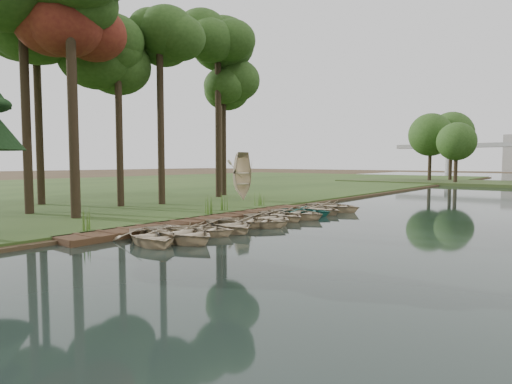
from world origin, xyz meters
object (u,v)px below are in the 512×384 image
Objects in this scene: rowboat_0 at (152,234)px; rowboat_2 at (200,228)px; boardwalk at (210,220)px; rowboat_1 at (180,231)px; stored_rowboat at (242,195)px.

rowboat_0 is 2.38m from rowboat_2.
rowboat_0 reaches higher than rowboat_2.
rowboat_0 is 1.13× the size of rowboat_2.
boardwalk is at bearing 46.40° from rowboat_0.
rowboat_1 is (2.85, -4.61, 0.29)m from boardwalk.
stored_rowboat reaches higher than boardwalk.
rowboat_1 is at bearing -141.95° from stored_rowboat.
rowboat_1 is 15.39m from stored_rowboat.
stored_rowboat is at bearing 11.92° from rowboat_2.
rowboat_1 is at bearing -58.27° from boardwalk.
stored_rowboat is at bearing 50.97° from rowboat_0.
rowboat_2 is 14.06m from stored_rowboat.
stored_rowboat reaches higher than rowboat_2.
rowboat_1 is (0.47, 1.00, 0.03)m from rowboat_0.
boardwalk is 6.09m from rowboat_0.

